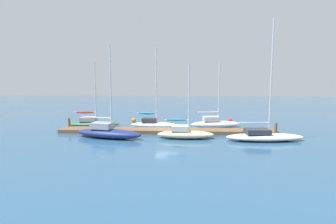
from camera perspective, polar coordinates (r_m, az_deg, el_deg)
ground_plane at (r=30.01m, az=-0.21°, el=-4.27°), size 120.00×120.00×0.00m
dock_pier at (r=29.97m, az=-0.21°, el=-3.90°), size 23.25×2.28×0.39m
dock_piling_near_end at (r=33.41m, az=-19.72°, el=-2.34°), size 0.28×0.28×1.35m
dock_piling_far_end at (r=30.39m, az=21.36°, el=-3.32°), size 0.28×0.28×1.35m
sailboat_0 at (r=34.62m, az=-15.25°, el=-2.13°), size 6.39×2.58×7.74m
sailboat_1 at (r=27.90m, az=-12.31°, el=-4.04°), size 7.15×3.50×8.97m
sailboat_2 at (r=32.80m, az=-3.01°, el=-2.33°), size 5.79×2.04×9.34m
sailboat_3 at (r=27.15m, az=3.47°, el=-4.33°), size 5.56×1.84×7.18m
sailboat_4 at (r=33.31m, az=9.71°, el=-2.28°), size 6.17×2.69×7.87m
sailboat_5 at (r=27.68m, az=19.19°, el=-4.56°), size 7.48×2.73×11.24m
mooring_buoy_red at (r=36.56m, az=12.64°, el=-1.82°), size 0.70×0.70×0.70m
mooring_buoy_orange at (r=36.97m, az=-7.06°, el=-1.70°), size 0.58×0.58×0.58m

